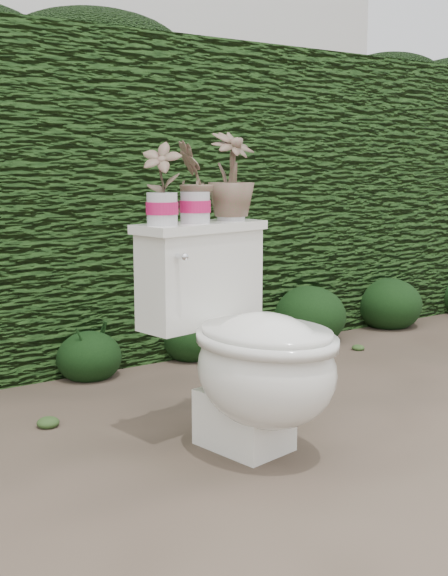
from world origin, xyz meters
TOP-DOWN VIEW (x-y plane):
  - ground at (0.00, 0.00)m, footprint 60.00×60.00m
  - hedge at (0.00, 1.60)m, footprint 8.00×1.00m
  - toilet at (-0.18, -0.05)m, footprint 0.57×0.75m
  - potted_plant_left at (-0.39, 0.15)m, footprint 0.16×0.17m
  - potted_plant_center at (-0.24, 0.18)m, footprint 0.19×0.19m
  - potted_plant_right at (-0.07, 0.21)m, footprint 0.19×0.19m
  - liriope_clump_3 at (-0.28, 1.07)m, footprint 0.31×0.31m
  - liriope_clump_4 at (0.30, 1.10)m, footprint 0.34×0.34m
  - liriope_clump_5 at (1.03, 1.05)m, footprint 0.42×0.42m
  - liriope_clump_6 at (1.69, 1.06)m, footprint 0.41×0.41m

SIDE VIEW (x-z plane):
  - ground at x=0.00m, z-range 0.00..0.00m
  - liriope_clump_3 at x=-0.28m, z-range 0.00..0.25m
  - liriope_clump_4 at x=0.30m, z-range 0.00..0.27m
  - liriope_clump_6 at x=1.69m, z-range 0.00..0.33m
  - liriope_clump_5 at x=1.03m, z-range 0.00..0.34m
  - toilet at x=-0.18m, z-range -0.03..0.74m
  - hedge at x=0.00m, z-range 0.00..1.60m
  - potted_plant_left at x=-0.39m, z-range 0.78..1.04m
  - potted_plant_center at x=-0.24m, z-range 0.78..1.05m
  - potted_plant_right at x=-0.07m, z-range 0.78..1.08m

